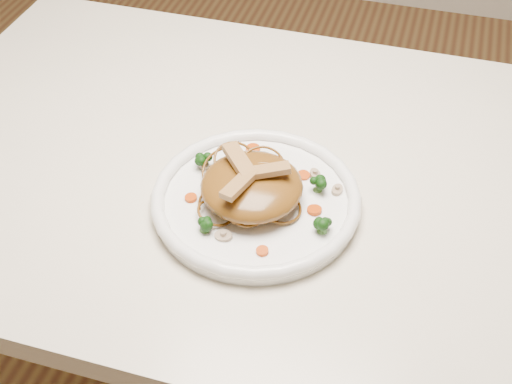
# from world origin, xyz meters

# --- Properties ---
(table) EXTENTS (1.20, 0.80, 0.75)m
(table) POSITION_xyz_m (0.00, 0.00, 0.65)
(table) COLOR beige
(table) RESTS_ON ground
(plate) EXTENTS (0.36, 0.36, 0.02)m
(plate) POSITION_xyz_m (0.02, -0.10, 0.76)
(plate) COLOR white
(plate) RESTS_ON table
(noodle_mound) EXTENTS (0.19, 0.19, 0.05)m
(noodle_mound) POSITION_xyz_m (0.02, -0.10, 0.79)
(noodle_mound) COLOR brown
(noodle_mound) RESTS_ON plate
(chicken_a) EXTENTS (0.07, 0.05, 0.01)m
(chicken_a) POSITION_xyz_m (0.04, -0.09, 0.82)
(chicken_a) COLOR tan
(chicken_a) RESTS_ON noodle_mound
(chicken_b) EXTENTS (0.06, 0.07, 0.01)m
(chicken_b) POSITION_xyz_m (-0.01, -0.09, 0.82)
(chicken_b) COLOR tan
(chicken_b) RESTS_ON noodle_mound
(chicken_c) EXTENTS (0.04, 0.07, 0.01)m
(chicken_c) POSITION_xyz_m (0.01, -0.13, 0.82)
(chicken_c) COLOR tan
(chicken_c) RESTS_ON noodle_mound
(broccoli_0) EXTENTS (0.04, 0.04, 0.03)m
(broccoli_0) POSITION_xyz_m (0.10, -0.05, 0.78)
(broccoli_0) COLOR #10330A
(broccoli_0) RESTS_ON plate
(broccoli_1) EXTENTS (0.04, 0.04, 0.03)m
(broccoli_1) POSITION_xyz_m (-0.07, -0.05, 0.78)
(broccoli_1) COLOR #10330A
(broccoli_1) RESTS_ON plate
(broccoli_2) EXTENTS (0.03, 0.03, 0.03)m
(broccoli_2) POSITION_xyz_m (-0.03, -0.17, 0.78)
(broccoli_2) COLOR #10330A
(broccoli_2) RESTS_ON plate
(broccoli_3) EXTENTS (0.03, 0.03, 0.03)m
(broccoli_3) POSITION_xyz_m (0.13, -0.13, 0.78)
(broccoli_3) COLOR #10330A
(broccoli_3) RESTS_ON plate
(carrot_0) EXTENTS (0.02, 0.02, 0.00)m
(carrot_0) POSITION_xyz_m (0.08, -0.03, 0.77)
(carrot_0) COLOR #C23C07
(carrot_0) RESTS_ON plate
(carrot_1) EXTENTS (0.02, 0.02, 0.00)m
(carrot_1) POSITION_xyz_m (-0.07, -0.12, 0.77)
(carrot_1) COLOR #C23C07
(carrot_1) RESTS_ON plate
(carrot_2) EXTENTS (0.03, 0.03, 0.00)m
(carrot_2) POSITION_xyz_m (0.11, -0.10, 0.77)
(carrot_2) COLOR #C23C07
(carrot_2) RESTS_ON plate
(carrot_3) EXTENTS (0.02, 0.02, 0.00)m
(carrot_3) POSITION_xyz_m (-0.01, 0.01, 0.77)
(carrot_3) COLOR #C23C07
(carrot_3) RESTS_ON plate
(carrot_4) EXTENTS (0.02, 0.02, 0.00)m
(carrot_4) POSITION_xyz_m (0.06, -0.19, 0.77)
(carrot_4) COLOR #C23C07
(carrot_4) RESTS_ON plate
(mushroom_0) EXTENTS (0.03, 0.03, 0.01)m
(mushroom_0) POSITION_xyz_m (-0.00, -0.18, 0.77)
(mushroom_0) COLOR #BFAC8F
(mushroom_0) RESTS_ON plate
(mushroom_1) EXTENTS (0.03, 0.03, 0.01)m
(mushroom_1) POSITION_xyz_m (0.13, -0.05, 0.77)
(mushroom_1) COLOR #BFAC8F
(mushroom_1) RESTS_ON plate
(mushroom_2) EXTENTS (0.03, 0.03, 0.01)m
(mushroom_2) POSITION_xyz_m (-0.07, -0.05, 0.77)
(mushroom_2) COLOR #BFAC8F
(mushroom_2) RESTS_ON plate
(mushroom_3) EXTENTS (0.03, 0.03, 0.01)m
(mushroom_3) POSITION_xyz_m (0.09, -0.02, 0.77)
(mushroom_3) COLOR #BFAC8F
(mushroom_3) RESTS_ON plate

